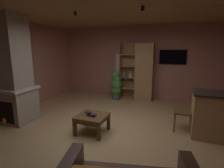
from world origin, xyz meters
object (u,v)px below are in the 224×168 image
at_px(potted_floor_plant, 116,85).
at_px(bookshelf_cabinet, 142,72).
at_px(table_book_1, 93,115).
at_px(table_book_2, 88,113).
at_px(coffee_table, 92,119).
at_px(wall_mounted_tv, 173,57).
at_px(dining_chair, 188,109).
at_px(stone_fireplace, 12,75).
at_px(table_book_0, 92,114).

bearing_deg(potted_floor_plant, bookshelf_cabinet, 19.25).
xyz_separation_m(table_book_1, table_book_2, (-0.13, 0.03, 0.03)).
distance_m(bookshelf_cabinet, coffee_table, 3.13).
bearing_deg(table_book_2, table_book_1, -10.97).
height_order(potted_floor_plant, wall_mounted_tv, wall_mounted_tv).
xyz_separation_m(bookshelf_cabinet, dining_chair, (1.49, -2.16, -0.50)).
xyz_separation_m(coffee_table, dining_chair, (2.02, 0.84, 0.19)).
relative_size(coffee_table, table_book_1, 5.18).
bearing_deg(bookshelf_cabinet, wall_mounted_tv, 11.67).
relative_size(coffee_table, dining_chair, 0.72).
bearing_deg(bookshelf_cabinet, table_book_2, -101.26).
relative_size(coffee_table, potted_floor_plant, 0.61).
xyz_separation_m(table_book_2, dining_chair, (2.09, 0.88, 0.04)).
xyz_separation_m(potted_floor_plant, wall_mounted_tv, (1.91, 0.52, 1.06)).
bearing_deg(potted_floor_plant, table_book_1, -81.37).
distance_m(table_book_1, potted_floor_plant, 2.79).
relative_size(stone_fireplace, dining_chair, 2.96).
relative_size(bookshelf_cabinet, wall_mounted_tv, 2.30).
xyz_separation_m(coffee_table, table_book_1, (0.06, -0.06, 0.12)).
bearing_deg(wall_mounted_tv, table_book_0, -116.39).
bearing_deg(wall_mounted_tv, table_book_1, -114.46).
relative_size(potted_floor_plant, wall_mounted_tv, 1.20).
relative_size(bookshelf_cabinet, table_book_1, 16.30).
bearing_deg(bookshelf_cabinet, potted_floor_plant, -160.75).
distance_m(stone_fireplace, table_book_2, 2.27).
bearing_deg(table_book_1, table_book_2, 169.03).
bearing_deg(bookshelf_cabinet, table_book_0, -100.71).
height_order(dining_chair, wall_mounted_tv, wall_mounted_tv).
bearing_deg(wall_mounted_tv, potted_floor_plant, -164.72).
distance_m(coffee_table, dining_chair, 2.20).
height_order(stone_fireplace, table_book_0, stone_fireplace).
bearing_deg(bookshelf_cabinet, coffee_table, -100.12).
height_order(table_book_0, wall_mounted_tv, wall_mounted_tv).
height_order(coffee_table, wall_mounted_tv, wall_mounted_tv).
bearing_deg(table_book_2, stone_fireplace, -178.65).
height_order(bookshelf_cabinet, dining_chair, bookshelf_cabinet).
relative_size(bookshelf_cabinet, coffee_table, 3.15).
bearing_deg(table_book_0, bookshelf_cabinet, 79.29).
bearing_deg(dining_chair, bookshelf_cabinet, 124.47).
bearing_deg(coffee_table, wall_mounted_tv, 64.19).
xyz_separation_m(bookshelf_cabinet, coffee_table, (-0.54, -3.01, -0.69)).
height_order(table_book_2, wall_mounted_tv, wall_mounted_tv).
relative_size(coffee_table, table_book_0, 5.54).
xyz_separation_m(bookshelf_cabinet, table_book_1, (-0.47, -3.07, -0.57)).
bearing_deg(dining_chair, stone_fireplace, -167.60).
bearing_deg(coffee_table, potted_floor_plant, 97.53).
xyz_separation_m(bookshelf_cabinet, table_book_0, (-0.56, -2.98, -0.59)).
xyz_separation_m(dining_chair, wall_mounted_tv, (-0.47, 2.37, 1.07)).
distance_m(table_book_2, dining_chair, 2.27).
xyz_separation_m(table_book_1, dining_chair, (1.96, 0.91, 0.07)).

